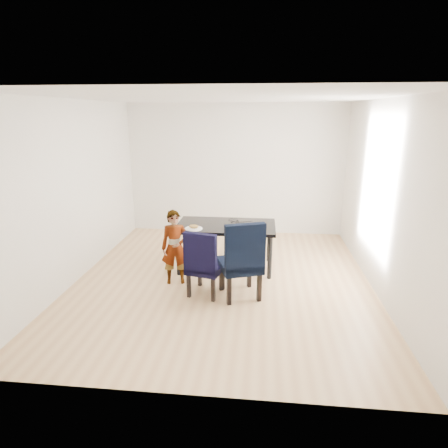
# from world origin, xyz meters

# --- Properties ---
(floor) EXTENTS (4.50, 5.00, 0.01)m
(floor) POSITION_xyz_m (0.00, 0.00, -0.01)
(floor) COLOR tan
(floor) RESTS_ON ground
(ceiling) EXTENTS (4.50, 5.00, 0.01)m
(ceiling) POSITION_xyz_m (0.00, 0.00, 2.71)
(ceiling) COLOR white
(ceiling) RESTS_ON wall_back
(wall_back) EXTENTS (4.50, 0.01, 2.70)m
(wall_back) POSITION_xyz_m (0.00, 2.50, 1.35)
(wall_back) COLOR white
(wall_back) RESTS_ON ground
(wall_front) EXTENTS (4.50, 0.01, 2.70)m
(wall_front) POSITION_xyz_m (0.00, -2.50, 1.35)
(wall_front) COLOR silver
(wall_front) RESTS_ON ground
(wall_left) EXTENTS (0.01, 5.00, 2.70)m
(wall_left) POSITION_xyz_m (-2.25, 0.00, 1.35)
(wall_left) COLOR beige
(wall_left) RESTS_ON ground
(wall_right) EXTENTS (0.01, 5.00, 2.70)m
(wall_right) POSITION_xyz_m (2.25, 0.00, 1.35)
(wall_right) COLOR white
(wall_right) RESTS_ON ground
(dining_table) EXTENTS (1.60, 0.90, 0.75)m
(dining_table) POSITION_xyz_m (0.00, 0.50, 0.38)
(dining_table) COLOR black
(dining_table) RESTS_ON floor
(chair_left) EXTENTS (0.57, 0.58, 0.97)m
(chair_left) POSITION_xyz_m (-0.19, -0.47, 0.48)
(chair_left) COLOR black
(chair_left) RESTS_ON floor
(chair_right) EXTENTS (0.70, 0.71, 1.13)m
(chair_right) POSITION_xyz_m (0.29, -0.48, 0.56)
(chair_right) COLOR black
(chair_right) RESTS_ON floor
(child) EXTENTS (0.46, 0.36, 1.13)m
(child) POSITION_xyz_m (-0.70, -0.15, 0.57)
(child) COLOR orange
(child) RESTS_ON floor
(plate) EXTENTS (0.29, 0.29, 0.02)m
(plate) POSITION_xyz_m (-0.48, 0.20, 0.76)
(plate) COLOR white
(plate) RESTS_ON dining_table
(sandwich) EXTENTS (0.16, 0.09, 0.06)m
(sandwich) POSITION_xyz_m (-0.48, 0.20, 0.80)
(sandwich) COLOR olive
(sandwich) RESTS_ON plate
(laptop) EXTENTS (0.37, 0.33, 0.02)m
(laptop) POSITION_xyz_m (0.49, 0.51, 0.76)
(laptop) COLOR black
(laptop) RESTS_ON dining_table
(cable_tangle) EXTENTS (0.16, 0.16, 0.01)m
(cable_tangle) POSITION_xyz_m (0.13, 0.67, 0.75)
(cable_tangle) COLOR black
(cable_tangle) RESTS_ON dining_table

